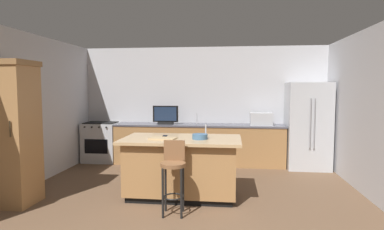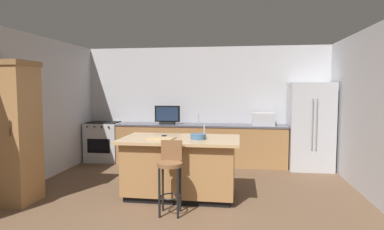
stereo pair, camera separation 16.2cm
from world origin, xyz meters
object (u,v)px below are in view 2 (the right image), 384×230
(refrigerator, at_px, (310,126))
(tv_monitor, at_px, (167,116))
(kitchen_island, at_px, (180,166))
(bar_stool_center, at_px, (170,170))
(range_oven, at_px, (104,142))
(cutting_board, at_px, (161,138))
(microwave, at_px, (263,119))
(cell_phone, at_px, (164,136))
(fruit_bowl, at_px, (198,137))
(cabinet_tower, at_px, (14,130))

(refrigerator, relative_size, tv_monitor, 3.20)
(kitchen_island, xyz_separation_m, bar_stool_center, (-0.00, -0.74, 0.12))
(range_oven, height_order, cutting_board, cutting_board)
(microwave, xyz_separation_m, cell_phone, (-1.73, -2.06, -0.10))
(tv_monitor, height_order, bar_stool_center, tv_monitor)
(range_oven, xyz_separation_m, fruit_bowl, (2.54, -2.31, 0.51))
(range_oven, xyz_separation_m, cell_phone, (1.94, -2.06, 0.48))
(microwave, relative_size, tv_monitor, 0.84)
(kitchen_island, height_order, fruit_bowl, fruit_bowl)
(fruit_bowl, bearing_deg, cell_phone, 157.09)
(microwave, height_order, fruit_bowl, microwave)
(range_oven, relative_size, cabinet_tower, 0.44)
(kitchen_island, bearing_deg, bar_stool_center, -90.14)
(refrigerator, relative_size, cell_phone, 12.19)
(cutting_board, bearing_deg, microwave, 54.22)
(refrigerator, xyz_separation_m, cutting_board, (-2.67, -2.28, 0.03))
(cabinet_tower, relative_size, microwave, 4.39)
(kitchen_island, bearing_deg, tv_monitor, 107.69)
(kitchen_island, height_order, refrigerator, refrigerator)
(kitchen_island, distance_m, cell_phone, 0.58)
(cell_phone, xyz_separation_m, cutting_board, (0.03, -0.29, 0.01))
(refrigerator, distance_m, range_oven, 4.66)
(refrigerator, height_order, range_oven, refrigerator)
(tv_monitor, bearing_deg, refrigerator, -0.53)
(cabinet_tower, bearing_deg, microwave, 37.06)
(cabinet_tower, xyz_separation_m, cell_phone, (2.08, 0.81, -0.16))
(tv_monitor, height_order, cutting_board, tv_monitor)
(cell_phone, bearing_deg, tv_monitor, 99.07)
(range_oven, bearing_deg, cell_phone, -46.77)
(bar_stool_center, bearing_deg, fruit_bowl, 62.91)
(cutting_board, bearing_deg, range_oven, 129.83)
(refrigerator, height_order, cutting_board, refrigerator)
(range_oven, relative_size, microwave, 1.92)
(refrigerator, bearing_deg, cell_phone, -143.63)
(cutting_board, bearing_deg, refrigerator, 40.51)
(kitchen_island, relative_size, bar_stool_center, 1.85)
(microwave, bearing_deg, cabinet_tower, -142.94)
(cabinet_tower, height_order, microwave, cabinet_tower)
(fruit_bowl, height_order, cell_phone, fruit_bowl)
(range_oven, bearing_deg, cutting_board, -50.17)
(kitchen_island, bearing_deg, fruit_bowl, -14.54)
(microwave, distance_m, cell_phone, 2.69)
(microwave, bearing_deg, bar_stool_center, -115.60)
(cabinet_tower, distance_m, tv_monitor, 3.29)
(tv_monitor, height_order, fruit_bowl, tv_monitor)
(range_oven, distance_m, cutting_board, 3.11)
(microwave, height_order, cutting_board, microwave)
(bar_stool_center, distance_m, fruit_bowl, 0.81)
(cell_phone, bearing_deg, range_oven, 131.17)
(refrigerator, height_order, cabinet_tower, cabinet_tower)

